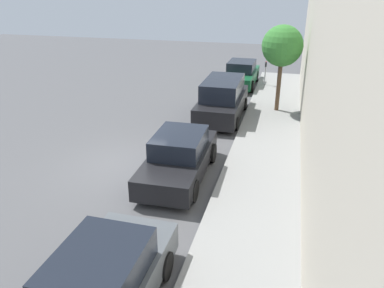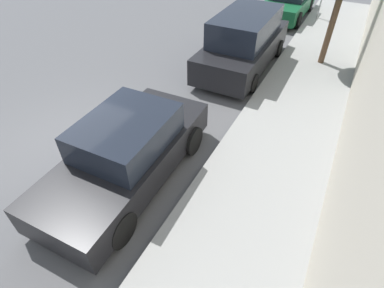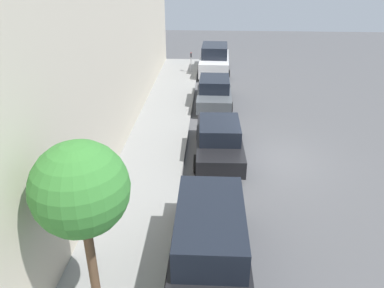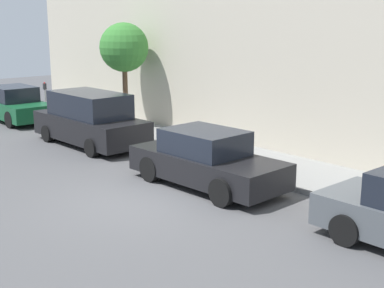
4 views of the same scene
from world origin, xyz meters
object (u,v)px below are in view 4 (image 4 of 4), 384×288
at_px(parked_minivan_fourth, 90,120).
at_px(street_tree, 124,48).
at_px(parked_sedan_third, 206,160).
at_px(parked_sedan_fifth, 15,105).
at_px(parking_meter_far, 45,95).

height_order(parked_minivan_fourth, street_tree, street_tree).
bearing_deg(street_tree, parked_sedan_third, -110.21).
relative_size(parked_sedan_fifth, street_tree, 1.09).
bearing_deg(parked_sedan_fifth, parked_sedan_third, -91.50).
height_order(parked_minivan_fourth, parked_sedan_fifth, parked_minivan_fourth).
height_order(parked_sedan_third, parked_minivan_fourth, parked_minivan_fourth).
height_order(parked_minivan_fourth, parking_meter_far, parked_minivan_fourth).
xyz_separation_m(parked_sedan_third, parked_sedan_fifth, (0.33, 12.67, 0.00)).
distance_m(parked_sedan_fifth, parking_meter_far, 1.54).
distance_m(parked_sedan_fifth, street_tree, 6.12).
height_order(parked_sedan_third, parking_meter_far, parking_meter_far).
distance_m(parked_sedan_third, parked_minivan_fourth, 6.33).
distance_m(parked_minivan_fourth, parked_sedan_fifth, 6.35).
bearing_deg(street_tree, parked_sedan_fifth, 116.94).
bearing_deg(parked_sedan_third, street_tree, 69.79).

